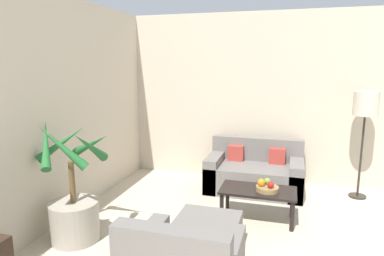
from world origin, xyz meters
name	(u,v)px	position (x,y,z in m)	size (l,w,h in m)	color
wall_back	(325,100)	(0.00, 6.28, 1.35)	(7.81, 0.06, 2.70)	beige
potted_palm	(74,206)	(-2.69, 3.68, 0.39)	(0.80, 0.79, 1.35)	#ADA393
sofa_loveseat	(254,173)	(-0.97, 5.74, 0.26)	(1.41, 0.79, 0.76)	slate
floor_lamp	(366,108)	(0.50, 5.88, 1.29)	(0.33, 0.33, 1.53)	#2D2823
coffee_table	(258,194)	(-0.82, 4.74, 0.33)	(0.91, 0.48, 0.39)	black
fruit_bowl	(267,189)	(-0.71, 4.72, 0.42)	(0.27, 0.27, 0.06)	#997A4C
apple_red	(271,185)	(-0.68, 4.67, 0.49)	(0.08, 0.08, 0.08)	red
apple_green	(267,181)	(-0.72, 4.79, 0.49)	(0.08, 0.08, 0.08)	olive
orange_fruit	(261,182)	(-0.79, 4.71, 0.49)	(0.09, 0.09, 0.09)	orange
ottoman	(208,234)	(-1.24, 3.87, 0.18)	(0.64, 0.53, 0.37)	slate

